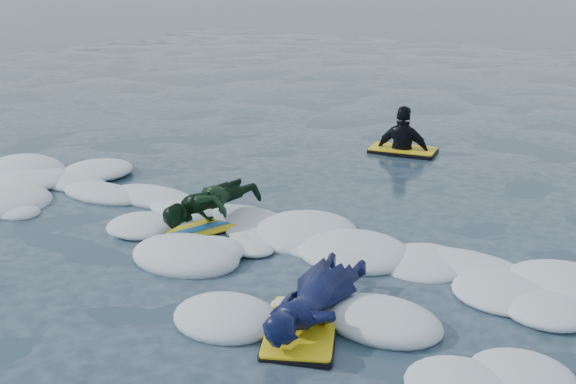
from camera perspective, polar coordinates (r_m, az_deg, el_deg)
name	(u,v)px	position (r m, az deg, el deg)	size (l,w,h in m)	color
ground	(126,261)	(8.04, -12.70, -5.34)	(120.00, 120.00, 0.00)	#1B3141
foam_band	(187,231)	(8.74, -8.01, -3.10)	(12.00, 3.10, 0.30)	white
prone_woman_unit	(314,302)	(6.49, 2.06, -8.64)	(1.03, 1.75, 0.44)	black
prone_child_unit	(211,208)	(8.71, -6.07, -1.25)	(0.91, 1.42, 0.52)	black
waiting_rider_unit	(403,154)	(12.22, 9.05, 2.96)	(1.18, 0.77, 1.64)	black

